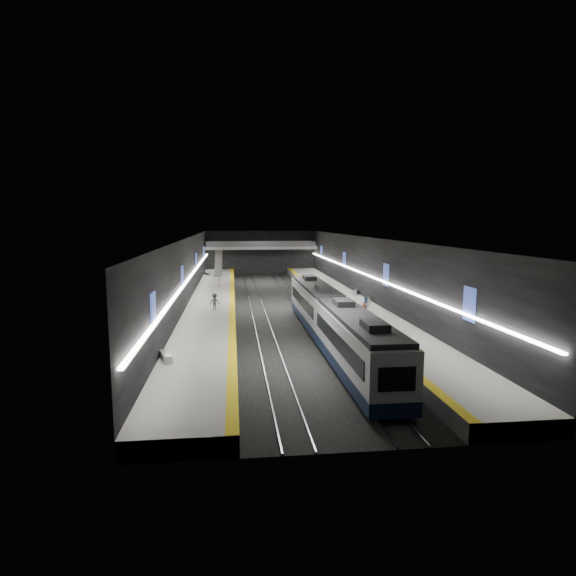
{
  "coord_description": "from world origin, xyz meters",
  "views": [
    {
      "loc": [
        -5.17,
        -53.92,
        9.81
      ],
      "look_at": [
        1.07,
        0.14,
        2.2
      ],
      "focal_mm": 30.0,
      "sensor_mm": 36.0,
      "label": 1
    }
  ],
  "objects": [
    {
      "name": "escalator",
      "position": [
        -7.5,
        26.0,
        2.9
      ],
      "size": [
        1.2,
        7.5,
        3.92
      ],
      "primitive_type": "cube",
      "rotation": [
        0.44,
        0.0,
        0.0
      ],
      "color": "#99999E",
      "rests_on": "platform_left"
    },
    {
      "name": "tactile_strip_right",
      "position": [
        5.3,
        0.0,
        1.02
      ],
      "size": [
        0.6,
        70.0,
        0.02
      ],
      "primitive_type": "cube",
      "color": "yellow",
      "rests_on": "platform_right"
    },
    {
      "name": "bench_right_far",
      "position": [
        9.5,
        2.14,
        1.25
      ],
      "size": [
        1.25,
        2.07,
        0.49
      ],
      "primitive_type": "cube",
      "rotation": [
        0.0,
        0.0,
        -0.37
      ],
      "color": "#99999E",
      "rests_on": "platform_right"
    },
    {
      "name": "ground",
      "position": [
        0.0,
        0.0,
        0.0
      ],
      "size": [
        70.0,
        70.0,
        0.0
      ],
      "primitive_type": "plane",
      "color": "black",
      "rests_on": "ground"
    },
    {
      "name": "platform_right",
      "position": [
        7.5,
        0.0,
        0.5
      ],
      "size": [
        5.0,
        70.0,
        1.0
      ],
      "primitive_type": "cube",
      "color": "slate",
      "rests_on": "ground"
    },
    {
      "name": "wall_left",
      "position": [
        -10.0,
        0.0,
        4.0
      ],
      "size": [
        0.04,
        70.0,
        8.0
      ],
      "primitive_type": "cube",
      "color": "black",
      "rests_on": "ground"
    },
    {
      "name": "passenger_right_b",
      "position": [
        7.27,
        -10.48,
        1.85
      ],
      "size": [
        1.03,
        0.94,
        1.71
      ],
      "primitive_type": "imported",
      "rotation": [
        0.0,
        0.0,
        0.45
      ],
      "color": "#517DB0",
      "rests_on": "platform_right"
    },
    {
      "name": "platform_left",
      "position": [
        -7.5,
        0.0,
        0.5
      ],
      "size": [
        5.0,
        70.0,
        1.0
      ],
      "primitive_type": "cube",
      "color": "slate",
      "rests_on": "ground"
    },
    {
      "name": "ceiling",
      "position": [
        0.0,
        0.0,
        8.0
      ],
      "size": [
        20.0,
        70.0,
        0.04
      ],
      "primitive_type": "cube",
      "rotation": [
        3.14,
        0.0,
        0.0
      ],
      "color": "beige",
      "rests_on": "wall_left"
    },
    {
      "name": "bench_left_far",
      "position": [
        -9.5,
        25.89,
        1.21
      ],
      "size": [
        1.09,
        1.81,
        0.43
      ],
      "primitive_type": "cube",
      "rotation": [
        0.0,
        0.0,
        0.38
      ],
      "color": "#99999E",
      "rests_on": "platform_left"
    },
    {
      "name": "wall_front",
      "position": [
        0.0,
        -35.0,
        4.0
      ],
      "size": [
        20.0,
        0.04,
        8.0
      ],
      "primitive_type": "cube",
      "color": "black",
      "rests_on": "ground"
    },
    {
      "name": "passenger_left_b",
      "position": [
        -7.0,
        -6.39,
        1.84
      ],
      "size": [
        1.15,
        0.75,
        1.68
      ],
      "primitive_type": "imported",
      "rotation": [
        0.0,
        0.0,
        3.01
      ],
      "color": "#424149",
      "rests_on": "platform_left"
    },
    {
      "name": "bench_right_near",
      "position": [
        9.43,
        -3.48,
        1.22
      ],
      "size": [
        0.76,
        1.82,
        0.43
      ],
      "primitive_type": "cube",
      "rotation": [
        0.0,
        0.0,
        -0.16
      ],
      "color": "#99999E",
      "rests_on": "platform_right"
    },
    {
      "name": "cove_light_left",
      "position": [
        -9.8,
        0.0,
        3.8
      ],
      "size": [
        0.25,
        68.6,
        0.12
      ],
      "primitive_type": "cube",
      "color": "white",
      "rests_on": "wall_left"
    },
    {
      "name": "tile_surface_right",
      "position": [
        7.5,
        0.0,
        1.01
      ],
      "size": [
        5.0,
        70.0,
        0.02
      ],
      "primitive_type": "cube",
      "color": "#B7B7B2",
      "rests_on": "platform_right"
    },
    {
      "name": "ad_posters",
      "position": [
        -0.0,
        1.0,
        4.5
      ],
      "size": [
        19.94,
        53.5,
        2.2
      ],
      "color": "#3A50B0",
      "rests_on": "wall_left"
    },
    {
      "name": "passenger_right_a",
      "position": [
        5.86,
        -14.94,
        1.97
      ],
      "size": [
        0.71,
        0.84,
        1.94
      ],
      "primitive_type": "imported",
      "rotation": [
        0.0,
        0.0,
        1.98
      ],
      "color": "#B75344",
      "rests_on": "platform_right"
    },
    {
      "name": "tile_surface_left",
      "position": [
        -7.5,
        0.0,
        1.01
      ],
      "size": [
        5.0,
        70.0,
        0.02
      ],
      "primitive_type": "cube",
      "color": "#B7B7B2",
      "rests_on": "platform_left"
    },
    {
      "name": "passenger_left_a",
      "position": [
        -6.9,
        7.61,
        1.77
      ],
      "size": [
        0.47,
        0.93,
        1.53
      ],
      "primitive_type": "imported",
      "rotation": [
        0.0,
        0.0,
        -1.69
      ],
      "color": "silver",
      "rests_on": "platform_left"
    },
    {
      "name": "tactile_strip_left",
      "position": [
        -5.3,
        0.0,
        1.02
      ],
      "size": [
        0.6,
        70.0,
        0.02
      ],
      "primitive_type": "cube",
      "color": "yellow",
      "rests_on": "platform_left"
    },
    {
      "name": "wall_right",
      "position": [
        10.0,
        0.0,
        4.0
      ],
      "size": [
        0.04,
        70.0,
        8.0
      ],
      "primitive_type": "cube",
      "color": "black",
      "rests_on": "ground"
    },
    {
      "name": "rails",
      "position": [
        -0.0,
        0.0,
        0.06
      ],
      "size": [
        6.52,
        70.0,
        0.12
      ],
      "color": "gray",
      "rests_on": "ground"
    },
    {
      "name": "train",
      "position": [
        2.5,
        -17.64,
        2.2
      ],
      "size": [
        2.69,
        30.05,
        3.6
      ],
      "color": "#101C3B",
      "rests_on": "ground"
    },
    {
      "name": "bench_left_near",
      "position": [
        -9.5,
        -23.53,
        1.24
      ],
      "size": [
        1.07,
        2.04,
        0.48
      ],
      "primitive_type": "cube",
      "rotation": [
        0.0,
        0.0,
        0.28
      ],
      "color": "#99999E",
      "rests_on": "platform_left"
    },
    {
      "name": "wall_back",
      "position": [
        0.0,
        35.0,
        4.0
      ],
      "size": [
        20.0,
        0.04,
        8.0
      ],
      "primitive_type": "cube",
      "color": "black",
      "rests_on": "ground"
    },
    {
      "name": "cove_light_right",
      "position": [
        9.8,
        0.0,
        3.8
      ],
      "size": [
        0.25,
        68.6,
        0.12
      ],
      "primitive_type": "cube",
      "color": "white",
      "rests_on": "wall_right"
    },
    {
      "name": "mezzanine_bridge",
      "position": [
        0.0,
        32.93,
        5.04
      ],
      "size": [
        20.0,
        3.0,
        1.5
      ],
      "color": "gray",
      "rests_on": "wall_left"
    }
  ]
}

